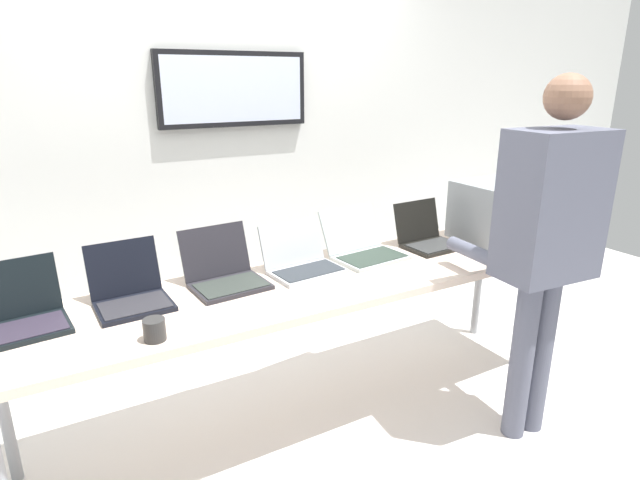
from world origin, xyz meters
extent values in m
cube|color=silver|center=(0.00, 0.00, -0.02)|extent=(8.00, 8.00, 0.04)
cube|color=silver|center=(0.00, 1.13, 1.39)|extent=(8.00, 0.06, 2.78)
cube|color=black|center=(0.02, 1.08, 1.64)|extent=(0.95, 0.05, 0.45)
cube|color=silver|center=(0.02, 1.06, 1.64)|extent=(0.89, 0.02, 0.39)
cube|color=beige|center=(0.00, 0.00, 0.76)|extent=(3.00, 0.70, 0.04)
cylinder|color=gray|center=(1.40, -0.25, 0.37)|extent=(0.05, 0.05, 0.74)
cylinder|color=gray|center=(-1.40, 0.25, 0.37)|extent=(0.05, 0.05, 0.74)
cylinder|color=gray|center=(1.40, 0.25, 0.37)|extent=(0.05, 0.05, 0.74)
cube|color=gray|center=(1.24, 0.04, 0.95)|extent=(0.42, 0.37, 0.34)
cube|color=black|center=(1.24, -0.15, 0.95)|extent=(0.04, 0.01, 0.03)
cube|color=black|center=(-1.25, 0.06, 0.79)|extent=(0.33, 0.27, 0.02)
cube|color=#2D2635|center=(-1.25, 0.05, 0.80)|extent=(0.30, 0.22, 0.00)
cube|color=black|center=(-1.27, 0.20, 0.91)|extent=(0.31, 0.08, 0.23)
cube|color=navy|center=(-1.27, 0.20, 0.91)|extent=(0.28, 0.07, 0.20)
cube|color=black|center=(-0.85, 0.07, 0.79)|extent=(0.31, 0.26, 0.02)
cube|color=#29282D|center=(-0.85, 0.06, 0.80)|extent=(0.28, 0.21, 0.00)
cube|color=black|center=(-0.85, 0.22, 0.91)|extent=(0.30, 0.09, 0.23)
cube|color=white|center=(-0.85, 0.23, 0.91)|extent=(0.27, 0.07, 0.21)
cube|color=#232227|center=(-0.42, 0.08, 0.79)|extent=(0.35, 0.28, 0.02)
cube|color=#2C322E|center=(-0.42, 0.07, 0.80)|extent=(0.32, 0.22, 0.00)
cube|color=#232227|center=(-0.43, 0.24, 0.92)|extent=(0.34, 0.11, 0.24)
cube|color=#255A33|center=(-0.43, 0.24, 0.91)|extent=(0.31, 0.09, 0.21)
cube|color=#AFB3B8|center=(-0.02, 0.06, 0.79)|extent=(0.37, 0.26, 0.02)
cube|color=#292E33|center=(-0.02, 0.05, 0.80)|extent=(0.34, 0.20, 0.00)
cube|color=#AFB3B8|center=(-0.03, 0.21, 0.90)|extent=(0.36, 0.11, 0.21)
cube|color=white|center=(-0.03, 0.21, 0.90)|extent=(0.33, 0.09, 0.18)
cube|color=#A9B3B2|center=(0.37, 0.08, 0.79)|extent=(0.39, 0.29, 0.02)
cube|color=#28352D|center=(0.37, 0.07, 0.80)|extent=(0.36, 0.23, 0.00)
cube|color=#A9B3B2|center=(0.35, 0.26, 0.91)|extent=(0.38, 0.15, 0.23)
cube|color=silver|center=(0.35, 0.26, 0.91)|extent=(0.35, 0.13, 0.20)
cube|color=black|center=(0.80, 0.06, 0.79)|extent=(0.33, 0.25, 0.02)
cube|color=#2F3031|center=(0.80, 0.05, 0.80)|extent=(0.30, 0.20, 0.00)
cube|color=black|center=(0.79, 0.21, 0.91)|extent=(0.32, 0.09, 0.23)
cube|color=white|center=(0.79, 0.21, 0.91)|extent=(0.29, 0.07, 0.20)
cylinder|color=#555768|center=(0.78, -0.63, 0.42)|extent=(0.12, 0.12, 0.84)
cylinder|color=#555768|center=(0.90, -0.63, 0.42)|extent=(0.12, 0.12, 0.84)
cube|color=#555768|center=(0.84, -0.63, 1.17)|extent=(0.46, 0.29, 0.66)
sphere|color=#89614B|center=(0.84, -0.63, 1.64)|extent=(0.19, 0.19, 0.19)
cylinder|color=#555768|center=(0.70, -0.33, 0.89)|extent=(0.10, 0.32, 0.07)
cylinder|color=#555768|center=(1.02, -0.35, 0.89)|extent=(0.10, 0.32, 0.07)
cylinder|color=#2C2B2B|center=(-0.83, -0.25, 0.82)|extent=(0.08, 0.08, 0.08)
cube|color=white|center=(1.12, -0.17, 0.78)|extent=(0.24, 0.32, 0.00)
camera|label=1|loc=(-1.15, -2.05, 1.71)|focal=28.93mm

